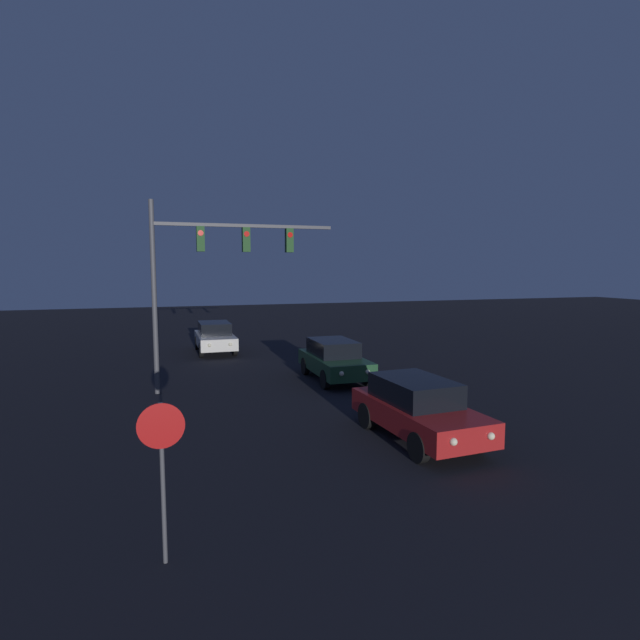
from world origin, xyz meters
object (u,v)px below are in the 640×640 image
car_far (215,337)px  traffic_signal_mast (208,261)px  car_mid (334,359)px  car_near (417,408)px  stop_sign (162,453)px

car_far → traffic_signal_mast: size_ratio=0.64×
traffic_signal_mast → car_mid: bearing=1.7°
car_near → traffic_signal_mast: 9.40m
traffic_signal_mast → car_near: bearing=-57.1°
traffic_signal_mast → stop_sign: size_ratio=2.73×
traffic_signal_mast → stop_sign: traffic_signal_mast is taller
car_near → stop_sign: stop_sign is taller
car_near → car_mid: bearing=-95.5°
stop_sign → car_mid: bearing=58.8°
car_far → stop_sign: size_ratio=1.76×
car_far → traffic_signal_mast: traffic_signal_mast is taller
car_far → car_mid: bearing=115.4°
car_far → car_near: bearing=103.1°
car_near → traffic_signal_mast: size_ratio=0.66×
car_mid → stop_sign: (-6.72, -11.11, 0.92)m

